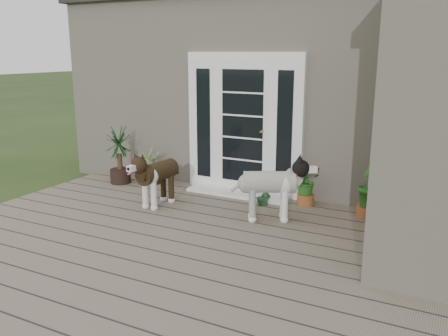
% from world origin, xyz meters
% --- Properties ---
extents(deck, '(6.20, 4.60, 0.12)m').
position_xyz_m(deck, '(0.00, 0.40, 0.06)').
color(deck, '#6B5B4C').
rests_on(deck, ground).
extents(house_main, '(7.40, 4.00, 3.10)m').
position_xyz_m(house_main, '(0.00, 4.65, 1.55)').
color(house_main, '#665E54').
rests_on(house_main, ground).
extents(door_unit, '(1.90, 0.14, 2.15)m').
position_xyz_m(door_unit, '(-0.20, 2.60, 1.19)').
color(door_unit, white).
rests_on(door_unit, deck).
extents(door_step, '(1.60, 0.40, 0.05)m').
position_xyz_m(door_step, '(-0.20, 2.40, 0.14)').
color(door_step, white).
rests_on(door_step, deck).
extents(brindle_dog, '(0.44, 0.90, 0.73)m').
position_xyz_m(brindle_dog, '(-0.99, 1.41, 0.48)').
color(brindle_dog, '#362713').
rests_on(brindle_dog, deck).
extents(white_dog, '(0.98, 0.75, 0.75)m').
position_xyz_m(white_dog, '(0.65, 1.58, 0.50)').
color(white_dog, silver).
rests_on(white_dog, deck).
extents(spider_plant, '(0.68, 0.68, 0.62)m').
position_xyz_m(spider_plant, '(-1.79, 2.34, 0.43)').
color(spider_plant, '#77995E').
rests_on(spider_plant, deck).
extents(yucca, '(0.73, 0.73, 0.94)m').
position_xyz_m(yucca, '(-2.25, 2.12, 0.59)').
color(yucca, black).
rests_on(yucca, deck).
extents(herb_a, '(0.54, 0.54, 0.49)m').
position_xyz_m(herb_a, '(0.89, 2.40, 0.36)').
color(herb_a, '#23601B').
rests_on(herb_a, deck).
extents(herb_b, '(0.42, 0.42, 0.55)m').
position_xyz_m(herb_b, '(1.77, 2.27, 0.39)').
color(herb_b, '#275418').
rests_on(herb_b, deck).
extents(herb_c, '(0.46, 0.46, 0.52)m').
position_xyz_m(herb_c, '(1.94, 2.40, 0.38)').
color(herb_c, '#1D5518').
rests_on(herb_c, deck).
extents(sapling, '(0.56, 0.56, 1.69)m').
position_xyz_m(sapling, '(2.08, 1.81, 0.96)').
color(sapling, '#1B6122').
rests_on(sapling, deck).
extents(clog_left, '(0.23, 0.37, 0.10)m').
position_xyz_m(clog_left, '(0.33, 2.21, 0.17)').
color(clog_left, black).
rests_on(clog_left, deck).
extents(clog_right, '(0.21, 0.29, 0.08)m').
position_xyz_m(clog_right, '(0.27, 2.30, 0.16)').
color(clog_right, '#173A1C').
rests_on(clog_right, deck).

